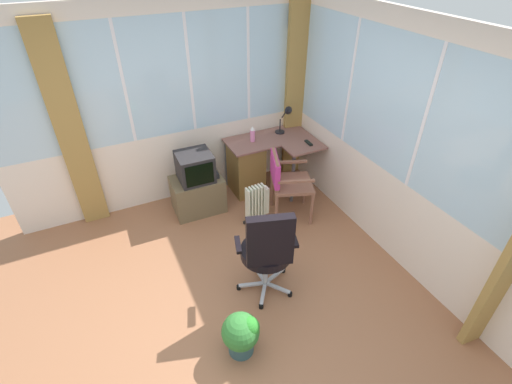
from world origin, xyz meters
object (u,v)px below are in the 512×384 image
(desk, at_px, (249,165))
(tv_on_stand, at_px, (197,186))
(desk_lamp, at_px, (287,116))
(wooden_armchair, at_px, (283,178))
(space_heater, at_px, (257,205))
(spray_bottle, at_px, (253,134))
(potted_plant, at_px, (242,333))
(tv_remote, at_px, (309,143))
(office_chair, at_px, (268,249))

(desk, distance_m, tv_on_stand, 0.81)
(desk_lamp, relative_size, wooden_armchair, 0.44)
(space_heater, bearing_deg, tv_on_stand, 133.72)
(tv_on_stand, bearing_deg, spray_bottle, 10.92)
(desk, distance_m, potted_plant, 2.51)
(wooden_armchair, distance_m, potted_plant, 2.00)
(tv_remote, distance_m, tv_on_stand, 1.56)
(spray_bottle, height_order, office_chair, office_chair)
(desk, xyz_separation_m, spray_bottle, (0.07, 0.03, 0.45))
(tv_remote, height_order, spray_bottle, spray_bottle)
(wooden_armchair, bearing_deg, tv_remote, 31.95)
(desk, distance_m, space_heater, 0.78)
(office_chair, height_order, space_heater, office_chair)
(desk, distance_m, desk_lamp, 0.84)
(desk, height_order, space_heater, desk)
(space_heater, bearing_deg, wooden_armchair, 3.40)
(tv_on_stand, bearing_deg, space_heater, -46.28)
(potted_plant, bearing_deg, tv_remote, 46.26)
(desk_lamp, distance_m, space_heater, 1.33)
(potted_plant, bearing_deg, office_chair, 44.57)
(spray_bottle, xyz_separation_m, tv_on_stand, (-0.86, -0.17, -0.47))
(wooden_armchair, bearing_deg, space_heater, -176.60)
(space_heater, bearing_deg, potted_plant, -120.12)
(space_heater, bearing_deg, tv_remote, 22.03)
(potted_plant, bearing_deg, spray_bottle, 62.75)
(desk_lamp, xyz_separation_m, spray_bottle, (-0.52, -0.01, -0.15))
(desk, xyz_separation_m, tv_remote, (0.70, -0.36, 0.35))
(spray_bottle, xyz_separation_m, potted_plant, (-1.17, -2.27, -0.59))
(desk, height_order, desk_lamp, desk_lamp)
(potted_plant, bearing_deg, desk_lamp, 53.46)
(desk_lamp, relative_size, spray_bottle, 1.78)
(desk_lamp, xyz_separation_m, wooden_armchair, (-0.46, -0.75, -0.42))
(office_chair, bearing_deg, tv_on_stand, 96.24)
(desk, relative_size, space_heater, 2.06)
(spray_bottle, relative_size, potted_plant, 0.50)
(potted_plant, bearing_deg, desk, 63.80)
(desk, relative_size, tv_remote, 7.74)
(space_heater, bearing_deg, desk_lamp, 43.46)
(desk_lamp, height_order, potted_plant, desk_lamp)
(wooden_armchair, xyz_separation_m, potted_plant, (-1.24, -1.53, -0.33))
(spray_bottle, bearing_deg, office_chair, -110.88)
(tv_remote, distance_m, space_heater, 1.10)
(spray_bottle, relative_size, office_chair, 0.20)
(potted_plant, bearing_deg, wooden_armchair, 51.08)
(desk_lamp, height_order, tv_on_stand, desk_lamp)
(office_chair, xyz_separation_m, potted_plant, (-0.49, -0.48, -0.37))
(desk, xyz_separation_m, office_chair, (-0.62, -1.77, 0.22))
(spray_bottle, distance_m, office_chair, 1.93)
(desk, height_order, office_chair, office_chair)
(desk, xyz_separation_m, potted_plant, (-1.10, -2.24, -0.15))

